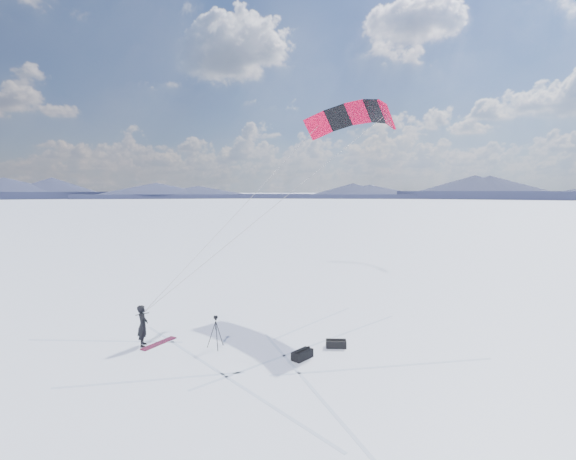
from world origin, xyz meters
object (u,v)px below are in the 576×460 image
snowkiter (143,346)px  snowboard (159,343)px  gear_bag_b (336,344)px  gear_bag_a (302,354)px  tripod (216,327)px

snowkiter → snowboard: (0.59, -0.08, 0.02)m
snowboard → gear_bag_b: 7.21m
snowboard → gear_bag_b: (6.30, -3.50, 0.14)m
snowboard → gear_bag_b: bearing=-63.1°
snowboard → gear_bag_a: size_ratio=1.78×
snowkiter → tripod: tripod is taller
gear_bag_a → snowboard: bearing=117.1°
snowkiter → tripod: bearing=-105.2°
snowboard → gear_bag_a: (4.56, -3.91, 0.15)m
gear_bag_a → gear_bag_b: bearing=-9.2°
snowkiter → gear_bag_a: 6.52m
snowkiter → gear_bag_a: bearing=-112.2°
gear_bag_b → snowkiter: bearing=-178.5°
snowboard → tripod: (1.98, -1.45, 0.82)m
gear_bag_a → gear_bag_b: gear_bag_a is taller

